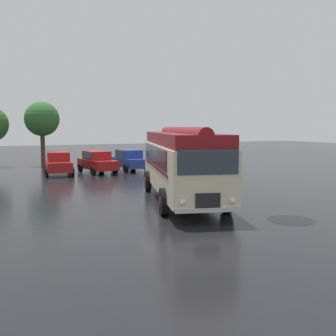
{
  "coord_description": "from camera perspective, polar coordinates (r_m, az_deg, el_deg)",
  "views": [
    {
      "loc": [
        -8.17,
        -16.91,
        3.51
      ],
      "look_at": [
        0.27,
        1.15,
        1.4
      ],
      "focal_mm": 42.0,
      "sensor_mm": 36.0,
      "label": 1
    }
  ],
  "objects": [
    {
      "name": "car_mid_left",
      "position": [
        30.31,
        -10.24,
        0.9
      ],
      "size": [
        2.38,
        4.39,
        1.66
      ],
      "color": "maroon",
      "rests_on": "ground"
    },
    {
      "name": "car_far_right",
      "position": [
        32.09,
        0.02,
        1.27
      ],
      "size": [
        2.3,
        4.36,
        1.66
      ],
      "color": "#144C28",
      "rests_on": "ground"
    },
    {
      "name": "vintage_bus",
      "position": [
        18.65,
        1.96,
        1.07
      ],
      "size": [
        5.2,
        10.37,
        3.49
      ],
      "color": "beige",
      "rests_on": "ground"
    },
    {
      "name": "ground_plane",
      "position": [
        19.11,
        0.72,
        -4.54
      ],
      "size": [
        120.0,
        120.0,
        0.0
      ],
      "primitive_type": "plane",
      "color": "black"
    },
    {
      "name": "puddle_patch",
      "position": [
        15.59,
        17.43,
        -7.23
      ],
      "size": [
        1.75,
        1.75,
        0.01
      ],
      "primitive_type": "cylinder",
      "color": "black",
      "rests_on": "ground"
    },
    {
      "name": "car_mid_right",
      "position": [
        31.63,
        -5.63,
        1.18
      ],
      "size": [
        2.18,
        4.31,
        1.66
      ],
      "color": "navy",
      "rests_on": "ground"
    },
    {
      "name": "car_near_left",
      "position": [
        29.87,
        -15.63,
        0.7
      ],
      "size": [
        2.28,
        4.35,
        1.66
      ],
      "color": "maroon",
      "rests_on": "ground"
    },
    {
      "name": "tree_centre",
      "position": [
        37.13,
        -17.71,
        6.75
      ],
      "size": [
        3.07,
        3.07,
        5.73
      ],
      "color": "#4C3823",
      "rests_on": "ground"
    },
    {
      "name": "box_van",
      "position": [
        33.6,
        3.06,
        2.36
      ],
      "size": [
        2.62,
        5.88,
        2.5
      ],
      "color": "#B2B7BC",
      "rests_on": "ground"
    }
  ]
}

